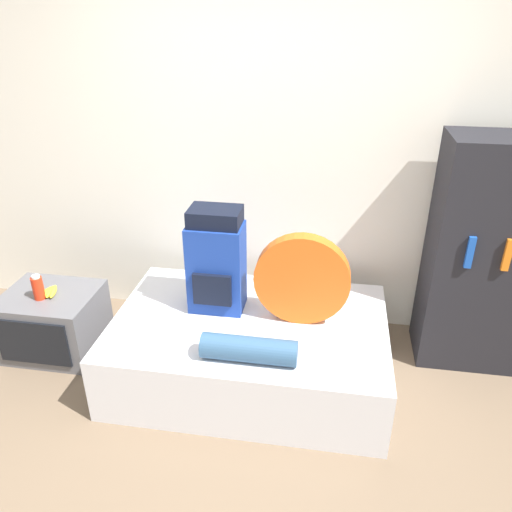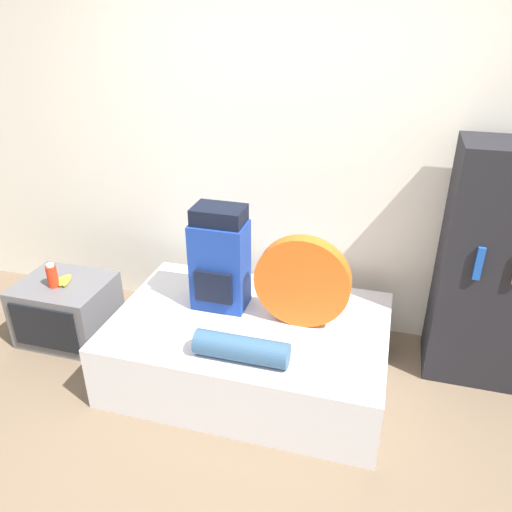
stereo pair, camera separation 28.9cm
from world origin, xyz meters
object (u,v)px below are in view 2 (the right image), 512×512
(television, at_px, (67,310))
(canister, at_px, (52,276))
(bookshelf, at_px, (508,269))
(backpack, at_px, (220,260))
(sleeping_roll, at_px, (241,349))
(tent_bag, at_px, (302,282))

(television, xyz_separation_m, canister, (-0.02, -0.05, 0.30))
(canister, xyz_separation_m, bookshelf, (2.89, 0.46, 0.24))
(television, bearing_deg, backpack, 3.18)
(sleeping_roll, height_order, bookshelf, bookshelf)
(backpack, relative_size, television, 1.09)
(backpack, bearing_deg, sleeping_roll, -59.80)
(sleeping_roll, bearing_deg, tent_bag, 60.77)
(backpack, xyz_separation_m, television, (-1.16, -0.06, -0.53))
(tent_bag, distance_m, sleeping_roll, 0.55)
(backpack, xyz_separation_m, bookshelf, (1.71, 0.34, 0.00))
(backpack, xyz_separation_m, sleeping_roll, (0.29, -0.51, -0.26))
(backpack, relative_size, tent_bag, 1.17)
(canister, relative_size, bookshelf, 0.11)
(tent_bag, xyz_separation_m, bookshelf, (1.17, 0.41, 0.04))
(television, bearing_deg, bookshelf, 8.03)
(television, relative_size, canister, 3.59)
(tent_bag, xyz_separation_m, sleeping_roll, (-0.25, -0.44, -0.22))
(sleeping_roll, height_order, canister, canister)
(tent_bag, relative_size, television, 0.93)
(tent_bag, distance_m, television, 1.77)
(sleeping_roll, bearing_deg, canister, 165.27)
(television, bearing_deg, tent_bag, -0.08)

